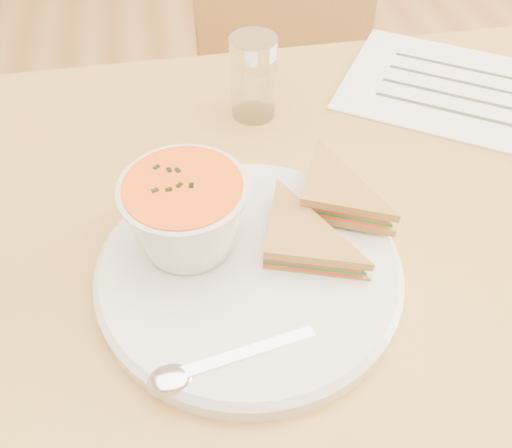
{
  "coord_description": "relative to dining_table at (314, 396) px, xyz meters",
  "views": [
    {
      "loc": [
        -0.16,
        -0.37,
        1.18
      ],
      "look_at": [
        -0.09,
        -0.03,
        0.8
      ],
      "focal_mm": 40.0,
      "sensor_mm": 36.0,
      "label": 1
    }
  ],
  "objects": [
    {
      "name": "plate",
      "position": [
        -0.1,
        -0.05,
        0.38
      ],
      "size": [
        0.36,
        0.36,
        0.02
      ],
      "primitive_type": null,
      "rotation": [
        0.0,
        0.0,
        0.35
      ],
      "color": "silver",
      "rests_on": "dining_table"
    },
    {
      "name": "spoon",
      "position": [
        -0.13,
        -0.14,
        0.4
      ],
      "size": [
        0.18,
        0.07,
        0.01
      ],
      "primitive_type": null,
      "rotation": [
        0.0,
        0.0,
        0.19
      ],
      "color": "silver",
      "rests_on": "plate"
    },
    {
      "name": "sandwich_half_b",
      "position": [
        -0.05,
        -0.01,
        0.42
      ],
      "size": [
        0.12,
        0.12,
        0.03
      ],
      "primitive_type": null,
      "rotation": [
        0.0,
        0.0,
        -0.43
      ],
      "color": "#A7823B",
      "rests_on": "plate"
    },
    {
      "name": "chair_far",
      "position": [
        0.1,
        0.49,
        0.03
      ],
      "size": [
        0.38,
        0.38,
        0.81
      ],
      "primitive_type": null,
      "rotation": [
        0.0,
        0.0,
        3.21
      ],
      "color": "brown",
      "rests_on": "floor"
    },
    {
      "name": "sandwich_half_a",
      "position": [
        -0.09,
        -0.06,
        0.41
      ],
      "size": [
        0.12,
        0.12,
        0.03
      ],
      "primitive_type": null,
      "rotation": [
        0.0,
        0.0,
        -0.33
      ],
      "color": "#A7823B",
      "rests_on": "plate"
    },
    {
      "name": "condiment_shaker",
      "position": [
        -0.06,
        0.2,
        0.43
      ],
      "size": [
        0.06,
        0.06,
        0.1
      ],
      "primitive_type": null,
      "rotation": [
        0.0,
        0.0,
        -0.0
      ],
      "color": "silver",
      "rests_on": "dining_table"
    },
    {
      "name": "paper_menu",
      "position": [
        0.22,
        0.2,
        0.38
      ],
      "size": [
        0.36,
        0.34,
        0.0
      ],
      "primitive_type": null,
      "rotation": [
        0.0,
        0.0,
        -0.59
      ],
      "color": "white",
      "rests_on": "dining_table"
    },
    {
      "name": "soup_bowl",
      "position": [
        -0.15,
        -0.01,
        0.43
      ],
      "size": [
        0.12,
        0.12,
        0.08
      ],
      "primitive_type": null,
      "rotation": [
        0.0,
        0.0,
        0.04
      ],
      "color": "silver",
      "rests_on": "plate"
    },
    {
      "name": "dining_table",
      "position": [
        0.0,
        0.0,
        0.0
      ],
      "size": [
        1.0,
        0.7,
        0.75
      ],
      "primitive_type": null,
      "color": "olive",
      "rests_on": "floor"
    }
  ]
}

